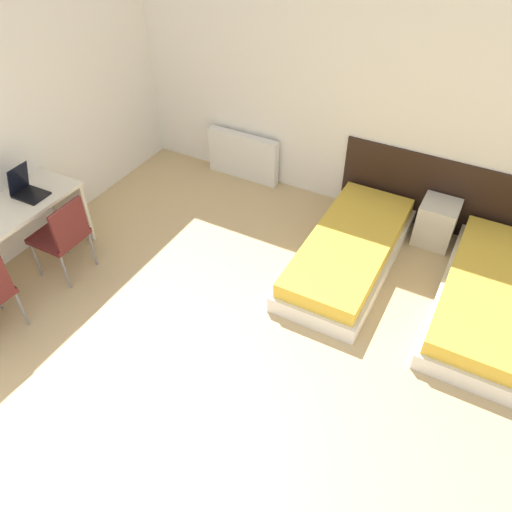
% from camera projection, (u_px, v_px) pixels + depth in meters
% --- Properties ---
extents(wall_back, '(6.16, 0.05, 2.70)m').
position_uv_depth(wall_back, '(345.00, 92.00, 5.34)').
color(wall_back, white).
rests_on(wall_back, ground_plane).
extents(wall_left, '(0.05, 5.38, 2.70)m').
position_uv_depth(wall_left, '(8.00, 122.00, 4.80)').
color(wall_left, white).
rests_on(wall_left, ground_plane).
extents(headboard_panel, '(2.35, 0.03, 0.88)m').
position_uv_depth(headboard_panel, '(446.00, 197.00, 5.45)').
color(headboard_panel, black).
rests_on(headboard_panel, ground_plane).
extents(bed_near_window, '(0.87, 2.04, 0.34)m').
position_uv_depth(bed_near_window, '(349.00, 251.00, 5.18)').
color(bed_near_window, silver).
rests_on(bed_near_window, ground_plane).
extents(bed_near_door, '(0.87, 2.04, 0.34)m').
position_uv_depth(bed_near_door, '(488.00, 297.00, 4.69)').
color(bed_near_door, silver).
rests_on(bed_near_door, ground_plane).
extents(nightstand, '(0.39, 0.40, 0.49)m').
position_uv_depth(nightstand, '(436.00, 222.00, 5.42)').
color(nightstand, beige).
rests_on(nightstand, ground_plane).
extents(radiator, '(0.96, 0.12, 0.60)m').
position_uv_depth(radiator, '(243.00, 156.00, 6.38)').
color(radiator, silver).
rests_on(radiator, ground_plane).
extents(chair_near_laptop, '(0.46, 0.46, 0.88)m').
position_uv_depth(chair_near_laptop, '(62.00, 234.00, 4.86)').
color(chair_near_laptop, '#511919').
rests_on(chair_near_laptop, ground_plane).
extents(laptop, '(0.32, 0.25, 0.31)m').
position_uv_depth(laptop, '(27.00, 189.00, 4.87)').
color(laptop, black).
rests_on(laptop, desk).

